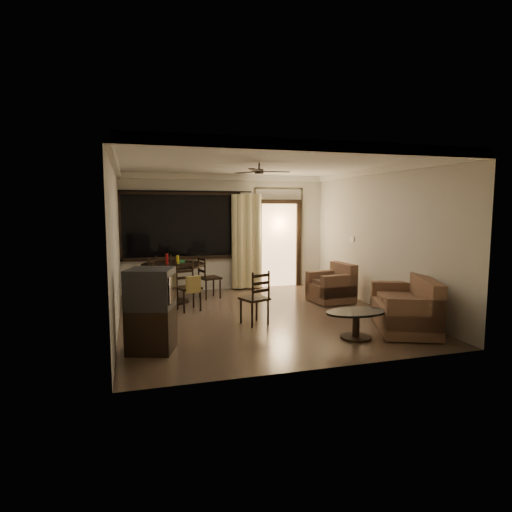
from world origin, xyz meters
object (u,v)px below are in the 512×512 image
object	(u,v)px
dining_chair_east	(209,285)
tv_cabinet	(151,310)
side_chair	(255,308)
dining_chair_south	(189,295)
armchair	(333,286)
dining_chair_north	(161,284)
dining_chair_west	(143,293)
dining_table	(173,272)
coffee_table	(356,320)
sofa	(408,309)

from	to	relation	value
dining_chair_east	tv_cabinet	world-z (taller)	tv_cabinet
dining_chair_east	side_chair	bearing A→B (deg)	174.11
dining_chair_east	dining_chair_south	bearing A→B (deg)	135.70
dining_chair_east	armchair	xyz separation A→B (m)	(2.45, -1.14, 0.05)
dining_chair_east	dining_chair_north	size ratio (longest dim) A/B	1.00
dining_chair_west	dining_chair_south	size ratio (longest dim) A/B	1.00
dining_table	dining_chair_east	bearing A→B (deg)	14.74
dining_table	dining_chair_east	world-z (taller)	dining_table
dining_chair_south	armchair	bearing A→B (deg)	-16.73
dining_chair_east	coffee_table	distance (m)	3.92
dining_chair_west	coffee_table	bearing A→B (deg)	29.57
dining_chair_west	tv_cabinet	size ratio (longest dim) A/B	0.81
dining_table	side_chair	bearing A→B (deg)	-61.16
side_chair	armchair	bearing A→B (deg)	-169.36
armchair	dining_chair_west	bearing A→B (deg)	163.92
dining_chair_south	dining_chair_north	size ratio (longest dim) A/B	1.00
dining_chair_west	sofa	xyz separation A→B (m)	(4.14, -2.92, 0.06)
tv_cabinet	coffee_table	xyz separation A→B (m)	(3.05, -0.29, -0.30)
dining_table	tv_cabinet	distance (m)	3.12
armchair	side_chair	size ratio (longest dim) A/B	0.93
dining_chair_south	coffee_table	xyz separation A→B (m)	(2.23, -2.52, -0.02)
dining_table	coffee_table	world-z (taller)	dining_table
dining_chair_east	dining_chair_west	bearing A→B (deg)	91.82
dining_chair_east	coffee_table	world-z (taller)	dining_chair_east
tv_cabinet	coffee_table	world-z (taller)	tv_cabinet
dining_chair_east	dining_chair_south	size ratio (longest dim) A/B	1.00
dining_chair_south	tv_cabinet	size ratio (longest dim) A/B	0.81
dining_chair_east	sofa	xyz separation A→B (m)	(2.71, -3.35, 0.06)
coffee_table	sofa	bearing A→B (deg)	11.35
dining_chair_west	armchair	size ratio (longest dim) A/B	1.09
tv_cabinet	sofa	xyz separation A→B (m)	(4.12, -0.07, -0.25)
dining_table	tv_cabinet	xyz separation A→B (m)	(-0.60, -3.06, -0.06)
dining_chair_west	armchair	distance (m)	3.95
sofa	dining_chair_east	bearing A→B (deg)	152.06
tv_cabinet	side_chair	distance (m)	2.03
dining_chair_south	sofa	size ratio (longest dim) A/B	0.53
coffee_table	side_chair	xyz separation A→B (m)	(-1.27, 1.22, -0.01)
armchair	dining_chair_east	bearing A→B (deg)	149.37
dining_chair_south	sofa	world-z (taller)	dining_chair_south
dining_chair_east	sofa	distance (m)	4.31
side_chair	tv_cabinet	bearing A→B (deg)	8.24
dining_chair_east	armchair	world-z (taller)	dining_chair_east
dining_chair_west	armchair	xyz separation A→B (m)	(3.88, -0.72, 0.05)
dining_chair_east	tv_cabinet	bearing A→B (deg)	141.94
dining_table	side_chair	world-z (taller)	dining_table
sofa	side_chair	bearing A→B (deg)	179.95
dining_chair_east	side_chair	xyz separation A→B (m)	(0.37, -2.35, -0.00)
dining_chair_west	dining_chair_north	world-z (taller)	same
armchair	sofa	bearing A→B (deg)	-88.90
dining_chair_east	dining_chair_south	distance (m)	1.20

